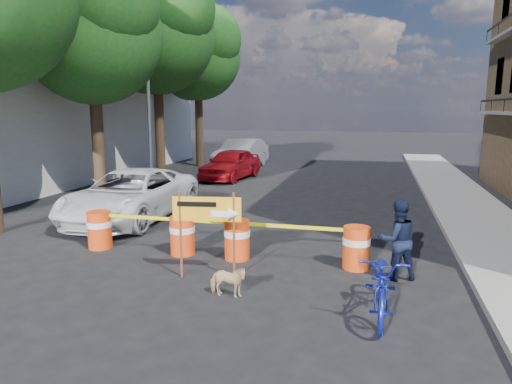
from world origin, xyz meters
The scene contains 18 objects.
ground centered at (0.00, 0.00, 0.00)m, with size 120.00×120.00×0.00m, color black.
sidewalk_east centered at (6.20, 6.00, 0.07)m, with size 2.40×40.00×0.15m, color gray.
white_building centered at (-13.00, 10.00, 3.00)m, with size 8.00×22.00×6.00m, color silver.
tree_mid_a centered at (-6.74, 7.00, 6.01)m, with size 5.25×5.00×8.68m.
tree_mid_b centered at (-6.73, 12.00, 6.71)m, with size 5.67×5.40×9.62m.
tree_far centered at (-6.74, 17.00, 6.22)m, with size 5.04×4.80×8.84m.
streetlamp centered at (-5.93, 9.50, 4.38)m, with size 1.25×0.18×8.00m.
barrel_far_left centered at (-3.21, 1.49, 0.47)m, with size 0.58×0.58×0.90m.
barrel_mid_left centered at (-1.09, 1.56, 0.47)m, with size 0.58×0.58×0.90m.
barrel_mid_right centered at (0.23, 1.56, 0.47)m, with size 0.58×0.58×0.90m.
barrel_far_right centered at (2.84, 1.61, 0.47)m, with size 0.58×0.58×0.90m.
detour_sign centered at (0.17, 0.33, 1.27)m, with size 1.34×0.33×1.74m.
pedestrian centered at (3.63, 1.20, 0.80)m, with size 0.78×0.61×1.60m, color black.
bicycle centered at (3.34, -0.56, 1.05)m, with size 0.73×1.10×2.10m, color #1624B7.
dog centered at (0.69, -0.50, 0.30)m, with size 0.32×0.70×0.59m, color #D9B67C.
suv_white centered at (-3.97, 4.31, 0.75)m, with size 2.48×5.39×1.50m, color white.
sedan_red centered at (-3.53, 12.76, 0.72)m, with size 1.71×4.25×1.45m, color #A10D16.
sedan_silver centered at (-4.21, 16.77, 0.82)m, with size 1.73×4.97×1.64m, color #B0B1B7.
Camera 1 is at (3.15, -7.82, 3.33)m, focal length 32.00 mm.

